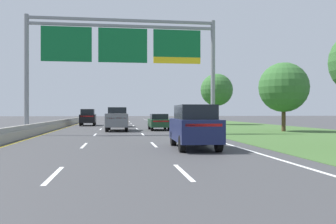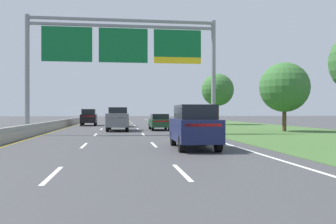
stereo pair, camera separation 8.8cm
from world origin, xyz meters
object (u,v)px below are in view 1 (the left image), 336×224
at_px(car_darkgreen_right_lane_sedan, 159,122).
at_px(car_black_left_lane_suv, 88,117).
at_px(roadside_tree_far, 217,90).
at_px(pickup_truck_grey, 117,119).
at_px(car_navy_right_lane_suv, 194,126).
at_px(car_gold_centre_lane_sedan, 120,120).
at_px(overhead_sign_gantry, 123,51).
at_px(roadside_tree_mid, 284,87).

bearing_deg(car_darkgreen_right_lane_sedan, car_black_left_lane_suv, 32.14).
bearing_deg(roadside_tree_far, pickup_truck_grey, -133.39).
distance_m(pickup_truck_grey, car_navy_right_lane_suv, 17.47).
height_order(car_navy_right_lane_suv, roadside_tree_far, roadside_tree_far).
height_order(car_gold_centre_lane_sedan, car_black_left_lane_suv, car_black_left_lane_suv).
distance_m(car_darkgreen_right_lane_sedan, car_gold_centre_lane_sedan, 9.21).
bearing_deg(pickup_truck_grey, car_navy_right_lane_suv, -166.48).
bearing_deg(overhead_sign_gantry, car_black_left_lane_suv, 102.89).
height_order(overhead_sign_gantry, car_navy_right_lane_suv, overhead_sign_gantry).
xyz_separation_m(overhead_sign_gantry, roadside_tree_mid, (14.38, 1.95, -2.63)).
bearing_deg(pickup_truck_grey, car_black_left_lane_suv, 17.10).
xyz_separation_m(overhead_sign_gantry, car_navy_right_lane_suv, (3.30, -11.69, -5.50)).
distance_m(overhead_sign_gantry, roadside_tree_far, 23.75).
bearing_deg(roadside_tree_far, overhead_sign_gantry, -123.58).
height_order(pickup_truck_grey, car_navy_right_lane_suv, pickup_truck_grey).
bearing_deg(car_gold_centre_lane_sedan, car_darkgreen_right_lane_sedan, -157.08).
height_order(pickup_truck_grey, car_darkgreen_right_lane_sedan, pickup_truck_grey).
bearing_deg(pickup_truck_grey, overhead_sign_gantry, -173.95).
bearing_deg(roadside_tree_mid, overhead_sign_gantry, -172.28).
bearing_deg(roadside_tree_mid, car_gold_centre_lane_sedan, 139.24).
distance_m(pickup_truck_grey, car_black_left_lane_suv, 13.63).
relative_size(car_darkgreen_right_lane_sedan, car_gold_centre_lane_sedan, 0.99).
bearing_deg(pickup_truck_grey, roadside_tree_mid, -101.92).
bearing_deg(car_navy_right_lane_suv, pickup_truck_grey, 14.15).
height_order(car_gold_centre_lane_sedan, car_navy_right_lane_suv, car_navy_right_lane_suv).
bearing_deg(car_navy_right_lane_suv, car_darkgreen_right_lane_sedan, 0.93).
xyz_separation_m(overhead_sign_gantry, car_gold_centre_lane_sedan, (-0.19, 14.50, -5.78)).
xyz_separation_m(car_gold_centre_lane_sedan, roadside_tree_mid, (14.57, -12.56, 3.16)).
height_order(car_darkgreen_right_lane_sedan, car_black_left_lane_suv, car_black_left_lane_suv).
relative_size(car_darkgreen_right_lane_sedan, car_navy_right_lane_suv, 0.93).
height_order(car_darkgreen_right_lane_sedan, roadside_tree_mid, roadside_tree_mid).
relative_size(car_darkgreen_right_lane_sedan, roadside_tree_far, 0.63).
height_order(car_black_left_lane_suv, roadside_tree_far, roadside_tree_far).
distance_m(car_darkgreen_right_lane_sedan, roadside_tree_mid, 12.02).
bearing_deg(car_darkgreen_right_lane_sedan, roadside_tree_far, -34.96).
height_order(car_gold_centre_lane_sedan, roadside_tree_far, roadside_tree_far).
height_order(roadside_tree_mid, roadside_tree_far, roadside_tree_far).
height_order(overhead_sign_gantry, roadside_tree_far, overhead_sign_gantry).
distance_m(car_navy_right_lane_suv, car_black_left_lane_suv, 31.08).
bearing_deg(roadside_tree_mid, car_darkgreen_right_lane_sedan, 159.11).
xyz_separation_m(car_gold_centre_lane_sedan, car_navy_right_lane_suv, (3.49, -26.19, 0.28)).
distance_m(car_gold_centre_lane_sedan, car_black_left_lane_suv, 5.67).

